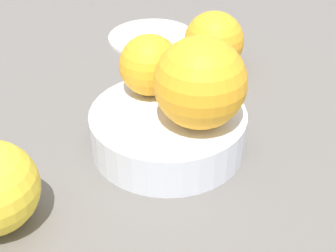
{
  "coord_description": "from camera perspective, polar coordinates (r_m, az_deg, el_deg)",
  "views": [
    {
      "loc": [
        40.11,
        1.16,
        30.88
      ],
      "look_at": [
        0.0,
        0.0,
        2.55
      ],
      "focal_mm": 51.28,
      "sensor_mm": 36.0,
      "label": 1
    }
  ],
  "objects": [
    {
      "name": "orange_in_bowl_1",
      "position": [
        0.44,
        3.86,
        5.13
      ],
      "size": [
        8.77,
        8.77,
        8.77
      ],
      "primitive_type": "sphere",
      "color": "#F9A823",
      "rests_on": "fruit_bowl"
    },
    {
      "name": "fruit_bowl",
      "position": [
        0.49,
        -0.0,
        -0.51
      ],
      "size": [
        15.95,
        15.95,
        4.24
      ],
      "color": "silver",
      "rests_on": "ground_plane"
    },
    {
      "name": "orange_in_bowl_0",
      "position": [
        0.5,
        -2.18,
        7.25
      ],
      "size": [
        6.42,
        6.42,
        6.42
      ],
      "primitive_type": "sphere",
      "color": "#F9A823",
      "rests_on": "fruit_bowl"
    },
    {
      "name": "side_plate",
      "position": [
        0.73,
        -1.88,
        10.66
      ],
      "size": [
        13.18,
        13.18,
        0.8
      ],
      "primitive_type": "cylinder",
      "color": "white",
      "rests_on": "ground_plane"
    },
    {
      "name": "orange_loose_1",
      "position": [
        0.64,
        5.48,
        9.99
      ],
      "size": [
        7.84,
        7.84,
        7.84
      ],
      "primitive_type": "sphere",
      "color": "#F9A823",
      "rests_on": "ground_plane"
    },
    {
      "name": "ground_plane",
      "position": [
        0.51,
        -0.0,
        -3.24
      ],
      "size": [
        110.0,
        110.0,
        2.0
      ],
      "primitive_type": "cube",
      "color": "#66605B"
    }
  ]
}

